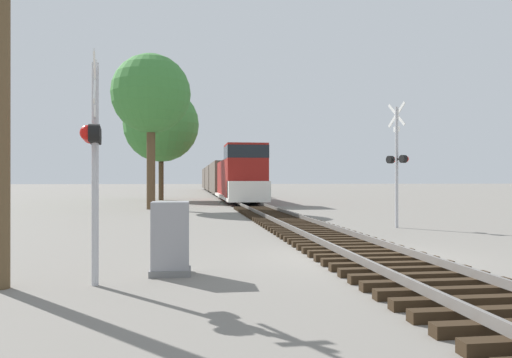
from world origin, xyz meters
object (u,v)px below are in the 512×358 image
(utility_pole, at_px, (1,68))
(tree_far_right, at_px, (151,95))
(tree_mid_background, at_px, (161,124))
(freight_train, at_px, (220,179))
(crossing_signal_near, at_px, (93,145))
(relay_cabinet, at_px, (170,239))
(crossing_signal_far, at_px, (397,160))

(utility_pole, xyz_separation_m, tree_far_right, (0.85, 22.41, 3.37))
(tree_mid_background, bearing_deg, freight_train, 72.25)
(crossing_signal_near, relative_size, relay_cabinet, 2.86)
(tree_mid_background, bearing_deg, relay_cabinet, -86.71)
(crossing_signal_near, distance_m, utility_pole, 1.96)
(freight_train, distance_m, crossing_signal_near, 56.66)
(utility_pole, relative_size, tree_mid_background, 0.71)
(freight_train, height_order, tree_far_right, tree_far_right)
(relay_cabinet, distance_m, utility_pole, 4.18)
(freight_train, relative_size, crossing_signal_far, 13.73)
(tree_far_right, bearing_deg, freight_train, 79.41)
(utility_pole, height_order, tree_far_right, tree_far_right)
(relay_cabinet, bearing_deg, tree_mid_background, 93.29)
(crossing_signal_far, relative_size, tree_far_right, 0.50)
(tree_far_right, relative_size, tree_mid_background, 0.95)
(relay_cabinet, relative_size, tree_mid_background, 0.14)
(freight_train, height_order, tree_mid_background, tree_mid_background)
(freight_train, distance_m, utility_pole, 56.88)
(crossing_signal_near, bearing_deg, relay_cabinet, 115.27)
(crossing_signal_far, bearing_deg, tree_far_right, 18.36)
(relay_cabinet, distance_m, tree_mid_background, 35.91)
(crossing_signal_far, xyz_separation_m, tree_mid_background, (-10.25, 27.02, 4.17))
(freight_train, xyz_separation_m, relay_cabinet, (-4.43, -55.55, -1.28))
(utility_pole, distance_m, tree_mid_background, 36.33)
(tree_far_right, xyz_separation_m, tree_mid_background, (-0.11, 13.79, -0.33))
(crossing_signal_near, distance_m, tree_far_right, 22.87)
(crossing_signal_near, xyz_separation_m, tree_mid_background, (-0.75, 36.17, 4.31))
(crossing_signal_near, distance_m, relay_cabinet, 2.31)
(tree_far_right, bearing_deg, tree_mid_background, 90.45)
(crossing_signal_far, height_order, tree_mid_background, tree_mid_background)
(freight_train, bearing_deg, crossing_signal_far, -85.41)
(crossing_signal_near, relative_size, crossing_signal_far, 0.84)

